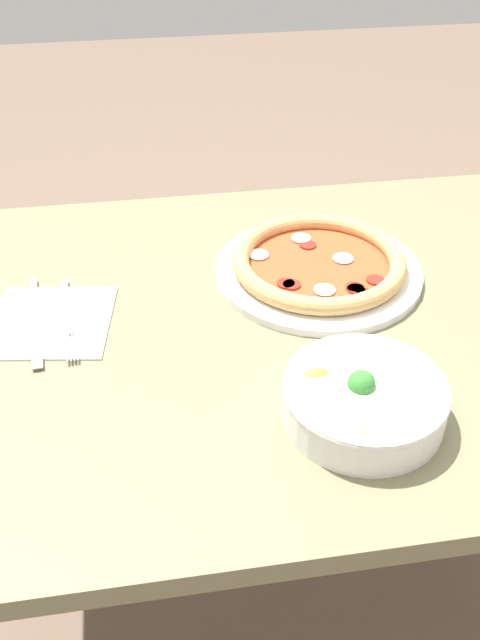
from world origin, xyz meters
name	(u,v)px	position (x,y,z in m)	size (l,w,h in m)	color
ground_plane	(281,602)	(0.00, 0.00, 0.00)	(8.00, 8.00, 0.00)	brown
dining_table	(295,375)	(0.00, 0.00, 0.61)	(1.18, 0.77, 0.72)	#706B4C
pizza	(318,265)	(-0.05, -0.10, 0.74)	(0.31, 0.31, 0.04)	white
bowl	(365,398)	(-0.03, 0.21, 0.75)	(0.19, 0.19, 0.07)	white
napkin	(51,322)	(0.34, -0.04, 0.72)	(0.19, 0.19, 0.00)	white
fork	(68,317)	(0.32, -0.04, 0.73)	(0.03, 0.19, 0.00)	silver
knife	(35,317)	(0.36, -0.05, 0.73)	(0.03, 0.21, 0.01)	silver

